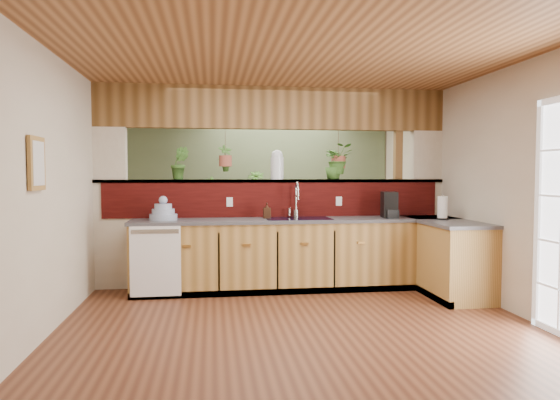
{
  "coord_description": "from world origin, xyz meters",
  "views": [
    {
      "loc": [
        -0.82,
        -5.2,
        1.46
      ],
      "look_at": [
        -0.02,
        0.7,
        1.15
      ],
      "focal_mm": 32.0,
      "sensor_mm": 36.0,
      "label": 1
    }
  ],
  "objects": [
    {
      "name": "shelf_plant_b",
      "position": [
        -0.09,
        3.25,
        1.25
      ],
      "size": [
        0.33,
        0.33,
        0.51
      ],
      "primitive_type": "imported",
      "rotation": [
        0.0,
        0.0,
        -0.16
      ],
      "color": "#325D20",
      "rests_on": "shelving_console"
    },
    {
      "name": "wall_right",
      "position": [
        2.3,
        0.0,
        1.3
      ],
      "size": [
        0.02,
        7.0,
        2.6
      ],
      "primitive_type": "cube",
      "color": "beige",
      "rests_on": "ground"
    },
    {
      "name": "framed_print",
      "position": [
        -2.27,
        -0.8,
        1.55
      ],
      "size": [
        0.04,
        0.35,
        0.45
      ],
      "color": "olive",
      "rests_on": "wall_left"
    },
    {
      "name": "header_beam",
      "position": [
        0.0,
        1.35,
        2.33
      ],
      "size": [
        4.6,
        0.15,
        0.55
      ],
      "primitive_type": "cube",
      "color": "brown",
      "rests_on": "ground"
    },
    {
      "name": "countertop",
      "position": [
        0.84,
        0.87,
        0.45
      ],
      "size": [
        4.14,
        1.52,
        0.9
      ],
      "color": "olive",
      "rests_on": "ground"
    },
    {
      "name": "soap_dispenser",
      "position": [
        -0.14,
        1.05,
        1.0
      ],
      "size": [
        0.09,
        0.09,
        0.2
      ],
      "primitive_type": "imported",
      "rotation": [
        0.0,
        0.0,
        0.01
      ],
      "color": "#372014",
      "rests_on": "countertop"
    },
    {
      "name": "shelf_plant_a",
      "position": [
        -0.83,
        3.25,
        1.21
      ],
      "size": [
        0.24,
        0.18,
        0.42
      ],
      "primitive_type": "imported",
      "rotation": [
        0.0,
        0.0,
        0.16
      ],
      "color": "#325D20",
      "rests_on": "shelving_console"
    },
    {
      "name": "hanging_plant_a",
      "position": [
        -0.65,
        1.35,
        1.78
      ],
      "size": [
        0.22,
        0.19,
        0.49
      ],
      "color": "brown",
      "rests_on": "header_beam"
    },
    {
      "name": "ledge_plant_left",
      "position": [
        -1.23,
        1.35,
        1.6
      ],
      "size": [
        0.24,
        0.19,
        0.42
      ],
      "primitive_type": "imported",
      "rotation": [
        0.0,
        0.0,
        -0.02
      ],
      "color": "#325D20",
      "rests_on": "pass_through_ledge"
    },
    {
      "name": "sage_backwall",
      "position": [
        0.0,
        3.48,
        1.3
      ],
      "size": [
        4.55,
        0.02,
        2.55
      ],
      "primitive_type": "cube",
      "color": "#566646",
      "rests_on": "ground"
    },
    {
      "name": "dish_stack",
      "position": [
        -1.42,
        0.99,
        0.99
      ],
      "size": [
        0.34,
        0.34,
        0.3
      ],
      "color": "#8E9CB8",
      "rests_on": "countertop"
    },
    {
      "name": "wall_front",
      "position": [
        0.0,
        -3.5,
        1.3
      ],
      "size": [
        4.6,
        0.02,
        2.6
      ],
      "primitive_type": "cube",
      "color": "beige",
      "rests_on": "ground"
    },
    {
      "name": "paper_towel",
      "position": [
        1.99,
        0.59,
        1.04
      ],
      "size": [
        0.14,
        0.14,
        0.31
      ],
      "color": "black",
      "rests_on": "countertop"
    },
    {
      "name": "ceiling",
      "position": [
        0.0,
        0.0,
        2.6
      ],
      "size": [
        4.6,
        7.0,
        0.01
      ],
      "primitive_type": "cube",
      "color": "brown",
      "rests_on": "ground"
    },
    {
      "name": "ledge_plant_right",
      "position": [
        0.79,
        1.35,
        1.59
      ],
      "size": [
        0.24,
        0.24,
        0.4
      ],
      "primitive_type": "imported",
      "rotation": [
        0.0,
        0.0,
        0.07
      ],
      "color": "#325D20",
      "rests_on": "pass_through_ledge"
    },
    {
      "name": "wall_back",
      "position": [
        0.0,
        3.5,
        1.3
      ],
      "size": [
        4.6,
        0.02,
        2.6
      ],
      "primitive_type": "cube",
      "color": "beige",
      "rests_on": "ground"
    },
    {
      "name": "pass_through_partition",
      "position": [
        0.03,
        1.35,
        1.19
      ],
      "size": [
        4.6,
        0.21,
        2.6
      ],
      "color": "beige",
      "rests_on": "ground"
    },
    {
      "name": "pass_through_ledge",
      "position": [
        0.0,
        1.35,
        1.37
      ],
      "size": [
        4.6,
        0.21,
        0.04
      ],
      "primitive_type": "cube",
      "color": "brown",
      "rests_on": "ground"
    },
    {
      "name": "coffee_maker",
      "position": [
        1.43,
        0.92,
        1.05
      ],
      "size": [
        0.18,
        0.3,
        0.33
      ],
      "rotation": [
        0.0,
        0.0,
        -0.17
      ],
      "color": "black",
      "rests_on": "countertop"
    },
    {
      "name": "faucet",
      "position": [
        0.25,
        1.13,
        1.15
      ],
      "size": [
        0.2,
        0.2,
        0.46
      ],
      "color": "#B7B7B2",
      "rests_on": "countertop"
    },
    {
      "name": "navy_sink",
      "position": [
        0.25,
        0.98,
        0.82
      ],
      "size": [
        0.82,
        0.5,
        0.18
      ],
      "color": "black",
      "rests_on": "countertop"
    },
    {
      "name": "shelving_console",
      "position": [
        -0.48,
        3.25,
        0.5
      ],
      "size": [
        1.55,
        0.69,
        1.0
      ],
      "primitive_type": "cube",
      "rotation": [
        0.0,
        0.0,
        0.2
      ],
      "color": "black",
      "rests_on": "ground"
    },
    {
      "name": "wall_left",
      "position": [
        -2.3,
        0.0,
        1.3
      ],
      "size": [
        0.02,
        7.0,
        2.6
      ],
      "primitive_type": "cube",
      "color": "beige",
      "rests_on": "ground"
    },
    {
      "name": "floor_plant",
      "position": [
        1.25,
        2.66,
        0.38
      ],
      "size": [
        0.87,
        0.81,
        0.77
      ],
      "primitive_type": "imported",
      "rotation": [
        0.0,
        0.0,
        -0.39
      ],
      "color": "#325D20",
      "rests_on": "ground"
    },
    {
      "name": "hanging_plant_b",
      "position": [
        0.86,
        1.35,
        1.84
      ],
      "size": [
        0.4,
        0.35,
        0.53
      ],
      "color": "brown",
      "rests_on": "header_beam"
    },
    {
      "name": "dishwasher",
      "position": [
        -1.48,
        0.66,
        0.46
      ],
      "size": [
        0.58,
        0.03,
        0.82
      ],
      "color": "white",
      "rests_on": "ground"
    },
    {
      "name": "ground",
      "position": [
        0.0,
        0.0,
        0.0
      ],
      "size": [
        4.6,
        7.0,
        0.01
      ],
      "primitive_type": "cube",
      "color": "#582D1B",
      "rests_on": "ground"
    },
    {
      "name": "glass_jar",
      "position": [
        0.03,
        1.35,
        1.58
      ],
      "size": [
        0.17,
        0.17,
        0.39
      ],
      "color": "silver",
      "rests_on": "pass_through_ledge"
    }
  ]
}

